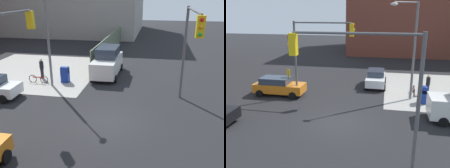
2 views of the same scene
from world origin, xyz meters
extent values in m
plane|color=black|center=(0.00, 0.00, 0.00)|extent=(120.00, 120.00, 0.00)
cube|color=#9E9B93|center=(9.00, 9.00, 0.01)|extent=(12.00, 12.00, 0.01)
cube|color=#607056|center=(17.33, 3.20, 1.20)|extent=(18.66, 0.12, 2.40)
cylinder|color=#59595B|center=(-2.12, 4.50, 6.38)|extent=(4.75, 0.12, 0.12)
cube|color=yellow|center=(0.25, 4.50, 5.85)|extent=(0.32, 0.36, 1.00)
sphere|color=red|center=(0.43, 4.50, 6.17)|extent=(0.18, 0.18, 0.18)
sphere|color=orange|center=(0.43, 4.50, 5.85)|extent=(0.18, 0.18, 0.18)
sphere|color=green|center=(0.43, 4.50, 5.53)|extent=(0.18, 0.18, 0.18)
cylinder|color=#59595B|center=(4.50, -4.50, 3.25)|extent=(0.18, 0.18, 6.50)
cylinder|color=#59595B|center=(1.68, -4.50, 6.38)|extent=(5.64, 0.12, 0.12)
cube|color=yellow|center=(-1.14, -4.50, 5.85)|extent=(0.32, 0.36, 1.00)
sphere|color=red|center=(-1.32, -4.50, 6.17)|extent=(0.18, 0.18, 0.18)
sphere|color=orange|center=(-1.32, -4.50, 5.85)|extent=(0.18, 0.18, 0.18)
sphere|color=green|center=(-1.32, -4.50, 5.53)|extent=(0.18, 0.18, 0.18)
cylinder|color=slate|center=(5.20, 5.80, 4.00)|extent=(0.20, 0.20, 8.00)
cube|color=navy|center=(6.20, 5.00, 0.57)|extent=(0.56, 0.64, 1.15)
cylinder|color=navy|center=(6.20, 5.00, 1.15)|extent=(0.56, 0.64, 0.56)
cylinder|color=black|center=(2.98, 7.72, 0.32)|extent=(0.22, 0.64, 0.64)
cylinder|color=black|center=(1.18, 7.72, 0.32)|extent=(0.22, 0.64, 0.64)
cylinder|color=black|center=(-4.69, 3.81, 0.32)|extent=(0.64, 0.22, 0.64)
cube|color=white|center=(8.74, 1.80, 1.02)|extent=(5.40, 2.10, 1.40)
cube|color=#2D3847|center=(9.17, 1.80, 2.17)|extent=(3.02, 1.85, 0.90)
cylinder|color=black|center=(6.90, 0.75, 0.32)|extent=(0.64, 0.22, 0.64)
cylinder|color=black|center=(6.90, 2.85, 0.32)|extent=(0.64, 0.22, 0.64)
cylinder|color=black|center=(10.58, 0.75, 0.32)|extent=(0.64, 0.22, 0.64)
cylinder|color=black|center=(10.58, 2.85, 0.32)|extent=(0.64, 0.22, 0.64)
cylinder|color=black|center=(6.80, 7.40, 1.23)|extent=(0.36, 0.36, 0.70)
sphere|color=tan|center=(6.80, 7.40, 1.70)|extent=(0.24, 0.24, 0.24)
cylinder|color=#1E1E2D|center=(6.80, 7.40, 0.44)|extent=(0.28, 0.28, 0.88)
torus|color=black|center=(5.60, 7.72, 0.33)|extent=(0.05, 0.71, 0.71)
torus|color=black|center=(5.60, 6.68, 0.33)|extent=(0.05, 0.71, 0.71)
cube|color=maroon|center=(5.60, 7.20, 0.51)|extent=(0.04, 1.04, 0.08)
cylinder|color=maroon|center=(5.60, 6.92, 0.75)|extent=(0.04, 0.04, 0.40)
camera|label=1|loc=(-13.12, -2.62, 7.29)|focal=40.00mm
camera|label=2|loc=(3.01, -15.16, 7.32)|focal=40.00mm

